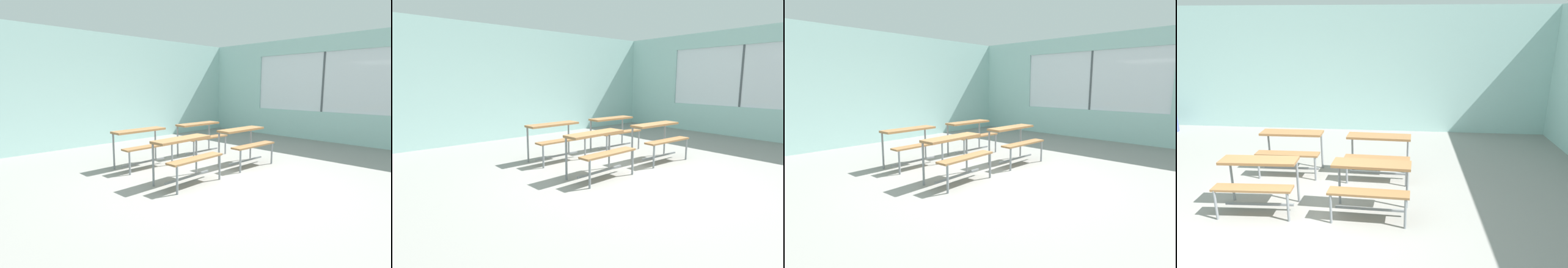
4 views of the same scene
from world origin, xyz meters
TOP-DOWN VIEW (x-y plane):
  - ground at (0.00, 0.00)m, footprint 10.00×9.00m
  - wall_back at (0.00, 4.50)m, footprint 10.00×0.12m
  - wall_right at (5.00, -0.13)m, footprint 0.12×9.00m
  - desk_bench_r0c0 at (-0.49, 0.33)m, footprint 1.12×0.64m
  - desk_bench_r0c1 at (1.12, 0.33)m, footprint 1.12×0.63m
  - desk_bench_r1c0 at (-0.44, 1.67)m, footprint 1.11×0.60m
  - desk_bench_r1c1 at (1.13, 1.59)m, footprint 1.12×0.63m

SIDE VIEW (x-z plane):
  - ground at x=0.00m, z-range -0.05..0.00m
  - desk_bench_r0c0 at x=-0.49m, z-range 0.19..0.93m
  - desk_bench_r0c1 at x=1.12m, z-range 0.19..0.93m
  - desk_bench_r1c0 at x=-0.44m, z-range 0.19..0.93m
  - desk_bench_r1c1 at x=1.13m, z-range 0.19..0.93m
  - wall_right at x=5.00m, z-range -0.05..2.95m
  - wall_back at x=0.00m, z-range 0.00..3.00m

